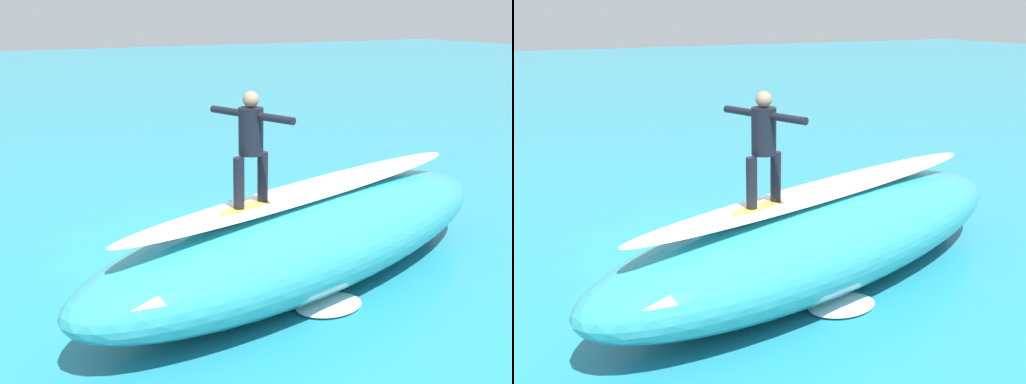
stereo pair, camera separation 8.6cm
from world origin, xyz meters
TOP-DOWN VIEW (x-y plane):
  - ground_plane at (0.00, 0.00)m, footprint 120.00×120.00m
  - wave_crest at (-0.55, 1.88)m, footprint 8.96×4.76m
  - wave_foam_lip at (-0.55, 1.88)m, footprint 7.27×2.85m
  - surfboard_riding at (0.73, 2.25)m, footprint 2.20×1.15m
  - surfer_riding at (0.73, 2.25)m, footprint 0.61×1.46m
  - surfboard_paddling at (-1.10, -0.88)m, footprint 0.52×2.39m
  - surfer_paddling at (-1.10, -1.01)m, footprint 0.31×1.71m
  - buoy_marker at (-3.62, 1.03)m, footprint 0.59×0.59m
  - foam_patch_near at (-0.23, 2.84)m, footprint 1.06×0.77m
  - foam_patch_mid at (-1.48, -1.83)m, footprint 0.90×0.98m

SIDE VIEW (x-z plane):
  - ground_plane at x=0.00m, z-range 0.00..0.00m
  - foam_patch_mid at x=-1.48m, z-range 0.00..0.09m
  - foam_patch_near at x=-0.23m, z-range 0.00..0.10m
  - surfboard_paddling at x=-1.10m, z-range 0.00..0.10m
  - surfer_paddling at x=-1.10m, z-range 0.07..0.38m
  - buoy_marker at x=-3.62m, z-range -0.20..0.80m
  - wave_crest at x=-0.55m, z-range 0.00..1.48m
  - wave_foam_lip at x=-0.55m, z-range 1.48..1.56m
  - surfboard_riding at x=0.73m, z-range 1.48..1.56m
  - surfer_riding at x=0.73m, z-range 1.69..3.28m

